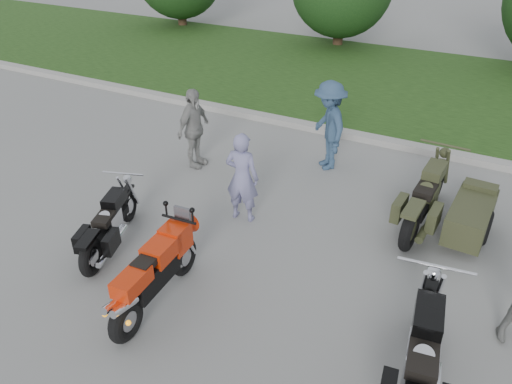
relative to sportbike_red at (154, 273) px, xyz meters
The scene contains 10 objects.
ground 0.94m from the sportbike_red, 49.71° to the left, with size 80.00×80.00×0.00m, color gray.
curb 6.61m from the sportbike_red, 85.77° to the left, with size 60.00×0.30×0.15m, color #A09D96.
grass_strip 10.75m from the sportbike_red, 87.40° to the left, with size 60.00×8.00×0.14m, color #386322.
sportbike_red is the anchor object (origin of this frame).
cruiser_left 1.63m from the sportbike_red, 154.36° to the left, with size 0.82×1.97×0.79m.
cruiser_right 3.47m from the sportbike_red, ahead, with size 0.62×2.56×0.99m.
cruiser_sidecar 4.86m from the sportbike_red, 48.71° to the left, with size 1.27×2.47×0.95m.
person_stripe 2.46m from the sportbike_red, 90.57° to the left, with size 0.59×0.39×1.61m, color #807EAC.
person_denim 4.99m from the sportbike_red, 83.57° to the left, with size 1.18×0.68×1.83m, color #324D6B.
person_back 4.17m from the sportbike_red, 116.63° to the left, with size 0.97×0.40×1.66m, color #989792.
Camera 1 is at (3.13, -4.48, 4.86)m, focal length 35.00 mm.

